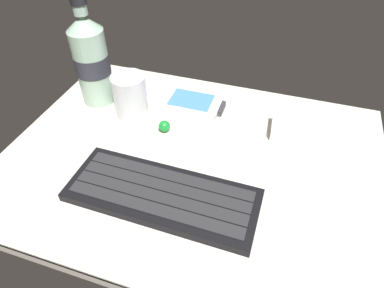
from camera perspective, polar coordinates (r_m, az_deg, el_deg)
ground_plane at (r=57.87cm, az=-0.07°, el=-3.05°), size 64.00×48.00×2.80cm
keyboard at (r=50.96cm, az=-5.09°, el=-8.63°), size 29.15×11.41×1.70cm
handheld_device at (r=68.23cm, az=0.01°, el=7.07°), size 12.81×7.62×1.50cm
juice_cup at (r=65.21cm, az=-10.48°, el=7.81°), size 6.40×6.40×8.50cm
water_bottle at (r=68.57cm, az=-16.82°, el=13.55°), size 6.73×6.73×20.80cm
charger_block at (r=63.54cm, az=16.54°, el=2.46°), size 7.34×6.04×2.40cm
trackball_mouse at (r=61.92cm, az=-4.75°, el=3.04°), size 2.20×2.20×2.20cm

